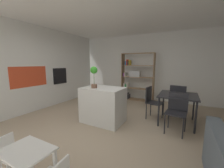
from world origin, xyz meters
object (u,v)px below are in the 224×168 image
built_in_oven (60,76)px  child_chair_left (9,154)px  dining_chair_far (178,98)px  kitchen_island (103,105)px  potted_plant_on_island (94,74)px  dining_chair_island_side (152,100)px  child_table (27,157)px  open_bookshelf (135,77)px  dining_table (178,98)px  dining_chair_near (177,109)px

built_in_oven → child_chair_left: built_in_oven is taller
dining_chair_far → child_chair_left: bearing=68.1°
built_in_oven → dining_chair_far: (4.18, 0.63, -0.54)m
kitchen_island → child_chair_left: size_ratio=1.90×
potted_plant_on_island → dining_chair_island_side: size_ratio=0.61×
child_table → child_chair_left: bearing=-179.3°
kitchen_island → open_bookshelf: size_ratio=0.54×
built_in_oven → child_table: size_ratio=0.98×
built_in_oven → dining_table: 4.22m
open_bookshelf → child_chair_left: open_bookshelf is taller
dining_chair_near → built_in_oven: bearing=-179.0°
dining_table → child_table: bearing=-117.1°
open_bookshelf → built_in_oven: bearing=-142.3°
dining_chair_near → dining_chair_far: bearing=97.7°
child_chair_left → dining_chair_far: size_ratio=0.60×
child_table → kitchen_island: bearing=96.1°
kitchen_island → dining_chair_near: (1.78, 0.33, 0.07)m
open_bookshelf → dining_table: (1.77, -1.76, -0.31)m
child_table → dining_chair_far: bearing=66.5°
kitchen_island → child_chair_left: 2.19m
potted_plant_on_island → child_chair_left: (-0.03, -2.03, -0.97)m
dining_chair_near → potted_plant_on_island: bearing=-160.4°
potted_plant_on_island → dining_chair_island_side: potted_plant_on_island is taller
child_chair_left → dining_chair_far: dining_chair_far is taller
child_table → open_bookshelf: bearing=92.7°
dining_table → dining_chair_far: size_ratio=1.03×
potted_plant_on_island → child_chair_left: bearing=-90.9°
dining_table → dining_chair_island_side: bearing=178.9°
child_table → child_chair_left: child_chair_left is taller
kitchen_island → child_table: kitchen_island is taller
child_table → dining_chair_near: bearing=58.1°
child_chair_left → dining_chair_near: size_ratio=0.64×
built_in_oven → potted_plant_on_island: (2.24, -0.86, 0.20)m
child_chair_left → dining_chair_far: bearing=-36.5°
child_chair_left → dining_chair_island_side: bearing=-30.7°
built_in_oven → dining_chair_far: 4.27m
dining_chair_far → open_bookshelf: bearing=-28.1°
built_in_oven → dining_chair_island_side: bearing=2.2°
child_table → built_in_oven: bearing=132.6°
potted_plant_on_island → dining_table: size_ratio=0.57×
dining_chair_near → dining_chair_island_side: dining_chair_island_side is taller
dining_chair_near → dining_chair_island_side: size_ratio=0.98×
potted_plant_on_island → dining_chair_far: potted_plant_on_island is taller
potted_plant_on_island → dining_chair_near: potted_plant_on_island is taller
potted_plant_on_island → dining_chair_far: 2.56m
potted_plant_on_island → dining_table: 2.27m
kitchen_island → potted_plant_on_island: (-0.19, -0.13, 0.82)m
open_bookshelf → dining_chair_island_side: (1.10, -1.74, -0.45)m
child_table → dining_chair_far: dining_chair_far is taller
built_in_oven → child_table: built_in_oven is taller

